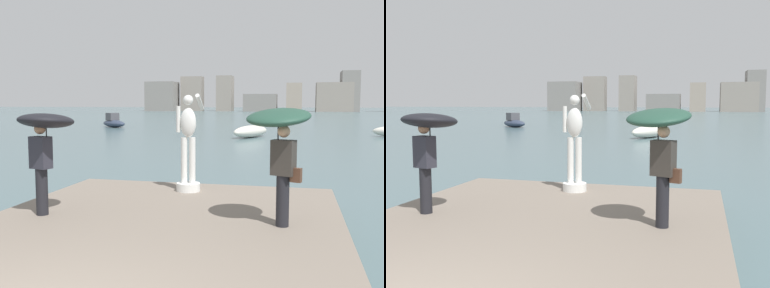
# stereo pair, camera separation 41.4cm
# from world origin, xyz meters

# --- Properties ---
(ground_plane) EXTENTS (400.00, 400.00, 0.00)m
(ground_plane) POSITION_xyz_m (0.00, 40.00, 0.00)
(ground_plane) COLOR #4C666B
(pier) EXTENTS (6.45, 10.94, 0.40)m
(pier) POSITION_xyz_m (0.00, 2.47, 0.20)
(pier) COLOR slate
(pier) RESTS_ON ground
(statue_white_figure) EXTENTS (0.57, 0.85, 2.32)m
(statue_white_figure) POSITION_xyz_m (-0.14, 6.93, 1.41)
(statue_white_figure) COLOR white
(statue_white_figure) RESTS_ON pier
(onlooker_left) EXTENTS (1.26, 1.27, 1.95)m
(onlooker_left) POSITION_xyz_m (-2.18, 4.12, 1.94)
(onlooker_left) COLOR black
(onlooker_left) RESTS_ON pier
(onlooker_right) EXTENTS (1.41, 1.43, 2.08)m
(onlooker_right) POSITION_xyz_m (2.08, 4.42, 2.00)
(onlooker_right) COLOR black
(onlooker_right) RESTS_ON pier
(boat_near) EXTENTS (2.82, 4.31, 0.87)m
(boat_near) POSITION_xyz_m (-0.88, 28.80, 0.44)
(boat_near) COLOR silver
(boat_near) RESTS_ON ground
(boat_mid) EXTENTS (3.79, 3.35, 1.47)m
(boat_mid) POSITION_xyz_m (-15.95, 38.98, 0.51)
(boat_mid) COLOR #2D384C
(boat_mid) RESTS_ON ground
(distant_skyline) EXTENTS (80.29, 12.46, 11.39)m
(distant_skyline) POSITION_xyz_m (-0.36, 128.51, 4.54)
(distant_skyline) COLOR gray
(distant_skyline) RESTS_ON ground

